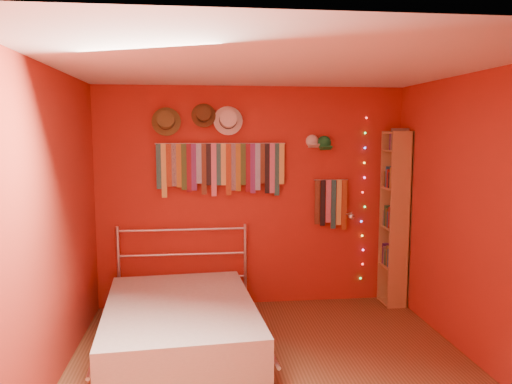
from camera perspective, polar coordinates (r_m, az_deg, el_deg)
name	(u,v)px	position (r m, az deg, el deg)	size (l,w,h in m)	color
ground	(275,374)	(4.40, 2.21, -20.05)	(3.50, 3.50, 0.00)	brown
back_wall	(252,197)	(5.70, -0.46, -0.57)	(3.50, 0.02, 2.50)	maroon
right_wall	(482,221)	(4.60, 24.41, -3.01)	(0.02, 3.50, 2.50)	maroon
left_wall	(48,230)	(4.10, -22.70, -4.07)	(0.02, 3.50, 2.50)	maroon
ceiling	(277,65)	(3.95, 2.38, 14.28)	(3.50, 3.50, 0.02)	white
tie_rack	(222,166)	(5.57, -3.94, 2.98)	(1.45, 0.03, 0.60)	silver
small_tie_rack	(331,202)	(5.82, 8.60, -1.15)	(0.40, 0.03, 0.59)	silver
fedora_olive	(166,121)	(5.53, -10.25, 8.02)	(0.32, 0.17, 0.31)	brown
fedora_brown	(204,115)	(5.53, -6.01, 8.78)	(0.27, 0.14, 0.26)	#4D371B
fedora_white	(228,120)	(5.53, -3.19, 8.25)	(0.32, 0.18, 0.32)	silver
cap_white	(312,141)	(5.72, 6.43, 5.79)	(0.16, 0.20, 0.16)	silver
cap_green	(324,143)	(5.75, 7.79, 5.55)	(0.17, 0.22, 0.17)	#1B7D34
fairy_lights	(364,200)	(5.95, 12.19, -0.86)	(0.06, 0.02, 1.92)	#FF3333
reading_lamp	(350,216)	(5.73, 10.74, -2.72)	(0.07, 0.30, 0.09)	silver
bookshelf	(398,217)	(5.94, 15.91, -2.81)	(0.25, 0.34, 2.00)	#AA864C
bed	(180,323)	(4.85, -8.64, -14.55)	(1.58, 2.03, 0.96)	silver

